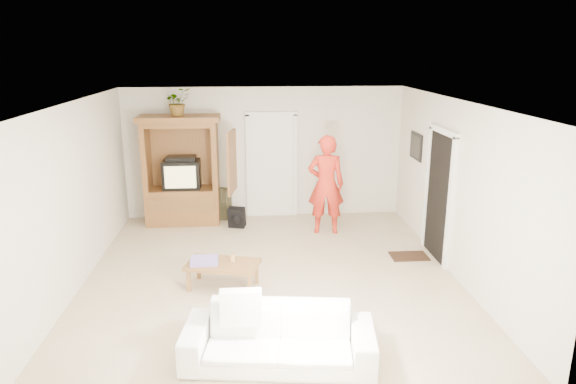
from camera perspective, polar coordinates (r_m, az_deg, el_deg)
The scene contains 19 objects.
floor at distance 7.81m, azimuth -1.87°, elevation -9.39°, with size 6.00×6.00×0.00m, color tan.
ceiling at distance 7.12m, azimuth -2.05°, elevation 9.95°, with size 6.00×6.00×0.00m, color white.
wall_back at distance 10.28m, azimuth -2.67°, elevation 4.36°, with size 5.50×5.50×0.00m, color silver.
wall_front at distance 4.55m, azimuth -0.32°, elevation -10.47°, with size 5.50×5.50×0.00m, color silver.
wall_left at distance 7.76m, azimuth -22.70°, elevation -0.58°, with size 6.00×6.00×0.00m, color silver.
wall_right at distance 7.96m, azimuth 18.25°, elevation 0.24°, with size 6.00×6.00×0.00m, color silver.
armoire at distance 10.11m, azimuth -11.55°, elevation 1.60°, with size 1.82×1.14×2.10m.
door_back at distance 10.31m, azimuth -1.81°, elevation 2.82°, with size 0.85×0.05×2.04m, color white.
doorway_right at distance 8.55m, azimuth 16.44°, elevation -0.51°, with size 0.05×0.90×2.04m, color black.
framed_picture at distance 9.62m, azimuth 14.06°, elevation 4.96°, with size 0.03×0.60×0.48m, color black.
doormat at distance 8.74m, azimuth 13.30°, elevation -6.95°, with size 0.60×0.40×0.02m, color #382316.
plant at distance 9.84m, azimuth -12.17°, elevation 9.76°, with size 0.46×0.40×0.51m, color #4C7238.
man at distance 9.37m, azimuth 4.23°, elevation 0.83°, with size 0.67×0.44×1.83m, color red.
sofa at distance 5.75m, azimuth -1.04°, elevation -15.84°, with size 2.05×0.80×0.60m, color white.
coffee_table at distance 7.42m, azimuth -7.25°, elevation -8.15°, with size 1.11×0.78×0.38m.
towel at distance 7.40m, azimuth -9.27°, elevation -7.54°, with size 0.38×0.28×0.08m, color #C5419C.
candle at distance 7.42m, azimuth -6.19°, elevation -7.29°, with size 0.08×0.08×0.10m, color tan.
backpack_black at distance 9.85m, azimuth -5.71°, elevation -2.88°, with size 0.31×0.18×0.38m, color black, non-canonical shape.
backpack_olive at distance 10.38m, azimuth -7.36°, elevation -1.28°, with size 0.32×0.24×0.61m, color #47442B, non-canonical shape.
Camera 1 is at (-0.28, -7.08, 3.30)m, focal length 32.00 mm.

